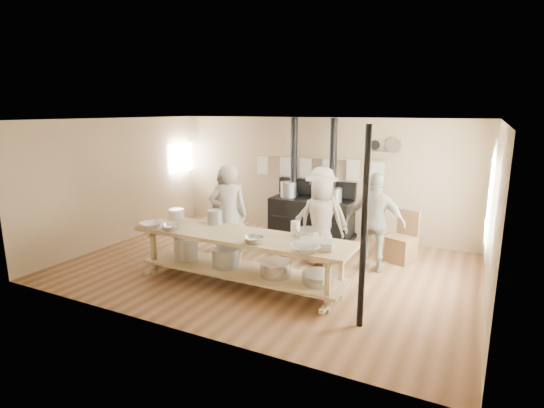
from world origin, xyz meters
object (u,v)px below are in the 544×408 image
object	(u,v)px
stove	(311,214)
chair	(401,247)
cook_far_left	(228,215)
roasting_pan	(316,244)
cook_center	(321,220)
prep_table	(241,254)
cook_by_window	(321,213)
cook_right	(375,223)
cook_left	(227,211)

from	to	relation	value
stove	chair	distance (m)	2.23
cook_far_left	roasting_pan	world-z (taller)	cook_far_left
chair	cook_far_left	bearing A→B (deg)	-128.80
cook_center	stove	bearing A→B (deg)	-63.25
prep_table	cook_center	distance (m)	1.71
stove	prep_table	bearing A→B (deg)	-90.04
stove	cook_by_window	distance (m)	1.35
stove	cook_right	xyz separation A→B (m)	(1.74, -1.44, 0.35)
cook_by_window	roasting_pan	bearing A→B (deg)	-65.95
cook_right	chair	bearing A→B (deg)	-117.53
roasting_pan	stove	bearing A→B (deg)	112.61
prep_table	cook_right	world-z (taller)	cook_right
prep_table	roasting_pan	world-z (taller)	roasting_pan
prep_table	cook_by_window	bearing A→B (deg)	70.92
cook_right	roasting_pan	xyz separation A→B (m)	(-0.44, -1.68, 0.04)
cook_far_left	cook_center	distance (m)	1.67
cook_left	cook_by_window	size ratio (longest dim) A/B	0.97
chair	cook_left	bearing A→B (deg)	-141.02
cook_by_window	cook_center	bearing A→B (deg)	-63.38
cook_by_window	chair	distance (m)	1.61
cook_far_left	cook_by_window	xyz separation A→B (m)	(1.31, 1.20, -0.07)
cook_left	roasting_pan	xyz separation A→B (m)	(2.36, -1.35, 0.07)
stove	roasting_pan	bearing A→B (deg)	-67.39
roasting_pan	cook_right	bearing A→B (deg)	75.20
stove	roasting_pan	world-z (taller)	stove
stove	cook_by_window	size ratio (longest dim) A/B	1.51
prep_table	cook_by_window	world-z (taller)	cook_by_window
prep_table	cook_left	xyz separation A→B (m)	(-1.06, 1.25, 0.31)
prep_table	cook_right	size ratio (longest dim) A/B	2.07
cook_center	cook_by_window	bearing A→B (deg)	-69.94
cook_by_window	chair	size ratio (longest dim) A/B	1.82
prep_table	cook_far_left	bearing A→B (deg)	134.05
prep_table	stove	bearing A→B (deg)	89.96
prep_table	cook_right	xyz separation A→B (m)	(1.74, 1.58, 0.35)
prep_table	cook_center	world-z (taller)	cook_center
cook_far_left	roasting_pan	distance (m)	2.10
cook_right	stove	bearing A→B (deg)	-40.19
cook_far_left	cook_right	bearing A→B (deg)	165.09
cook_left	chair	bearing A→B (deg)	-141.38
cook_left	prep_table	bearing A→B (deg)	150.93
cook_far_left	chair	bearing A→B (deg)	174.63
prep_table	roasting_pan	distance (m)	1.36
cook_center	cook_by_window	distance (m)	0.43
prep_table	cook_far_left	size ratio (longest dim) A/B	1.94
stove	cook_by_window	world-z (taller)	stove
chair	roasting_pan	size ratio (longest dim) A/B	1.94
stove	prep_table	xyz separation A→B (m)	(-0.00, -3.02, -0.00)
stove	cook_center	distance (m)	1.76
cook_far_left	cook_left	bearing A→B (deg)	-90.34
stove	cook_by_window	xyz separation A→B (m)	(0.65, -1.14, 0.34)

